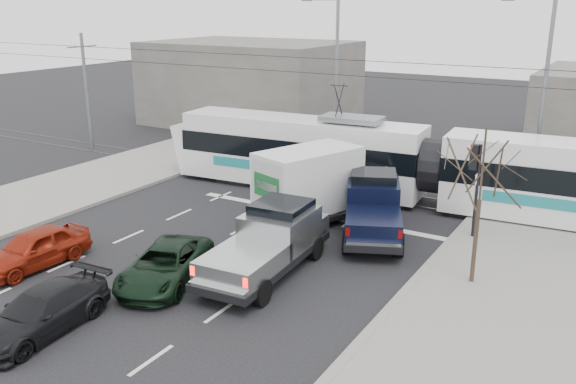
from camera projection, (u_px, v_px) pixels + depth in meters
The scene contains 17 objects.
ground at pixel (234, 263), 21.27m from camera, with size 120.00×120.00×0.00m, color black.
sidewalk_right at pixel (498, 328), 16.88m from camera, with size 6.00×60.00×0.15m, color gray.
sidewalk_left at pixel (13, 206), 27.08m from camera, with size 6.00×60.00×0.15m, color gray.
rails at pixel (354, 190), 29.49m from camera, with size 60.00×1.60×0.03m, color #33302D.
building_left at pixel (251, 83), 45.26m from camera, with size 14.00×10.00×6.00m, color slate.
bare_tree at pixel (482, 172), 18.51m from camera, with size 2.40×2.40×5.00m.
traffic_signal at pixel (475, 170), 22.66m from camera, with size 0.44×0.44×3.60m.
street_lamp_near at pixel (541, 85), 27.71m from camera, with size 2.38×0.25×9.00m.
street_lamp_far at pixel (334, 68), 34.94m from camera, with size 2.38×0.25×9.00m.
catenary at pixel (356, 111), 28.34m from camera, with size 60.00×0.20×7.00m.
tram at pixel (433, 167), 26.73m from camera, with size 25.13×4.38×5.10m.
silver_pickup at pixel (271, 240), 20.42m from camera, with size 2.50×6.21×2.21m.
box_truck at pixel (318, 185), 24.94m from camera, with size 4.13×6.63×3.13m.
navy_pickup at pixel (373, 206), 23.65m from camera, with size 4.06×5.89×2.34m.
green_car at pixel (165, 265), 19.67m from camera, with size 2.03×4.39×1.22m, color black.
red_car at pixel (34, 248), 20.86m from camera, with size 1.57×3.91×1.33m, color maroon.
dark_car at pixel (42, 312), 16.71m from camera, with size 1.70×4.19×1.21m, color black.
Camera 1 is at (11.59, -15.88, 8.72)m, focal length 38.00 mm.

